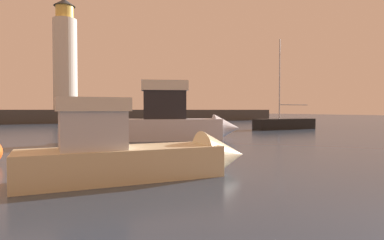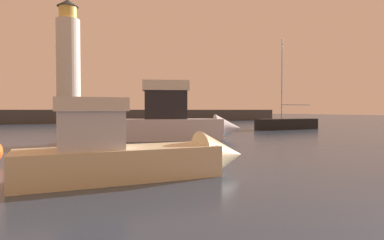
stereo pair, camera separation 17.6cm
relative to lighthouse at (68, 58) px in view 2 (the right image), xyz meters
The scene contains 6 objects.
ground_plane 28.06m from the lighthouse, 85.87° to the right, with size 220.00×220.00×0.00m, color #2D3D51.
breakwater 9.16m from the lighthouse, ahead, with size 71.41×4.03×2.02m, color #423F3D.
lighthouse is the anchor object (origin of this frame).
motorboat_2 45.27m from the lighthouse, 92.21° to the right, with size 6.97×1.92×2.66m.
motorboat_3 35.01m from the lighthouse, 83.04° to the right, with size 8.09×4.28×4.08m.
sailboat_moored 34.48m from the lighthouse, 55.39° to the right, with size 6.96×1.77×9.22m.
Camera 2 is at (-6.44, -1.35, 2.01)m, focal length 30.71 mm.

